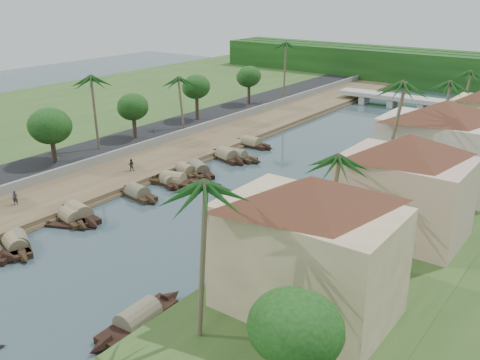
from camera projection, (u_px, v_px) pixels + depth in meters
The scene contains 43 objects.
ground at pixel (142, 242), 51.16m from camera, with size 220.00×220.00×0.00m, color #354950.
left_bank at pixel (165, 157), 75.02m from camera, with size 10.00×180.00×0.80m, color brown.
right_bank at pixel (410, 216), 55.57m from camera, with size 16.00×180.00×1.20m, color #324F1F.
road at pixel (124, 145), 79.63m from camera, with size 8.00×180.00×1.40m, color black.
retaining_wall at pixel (144, 145), 77.02m from camera, with size 0.40×180.00×1.10m, color gray.
far_left_fill at pixel (21, 120), 94.31m from camera, with size 45.00×220.00×1.35m, color #324F1F.
treeline at pixel (451, 71), 125.49m from camera, with size 120.00×14.00×8.00m.
bridge at pixel (408, 100), 105.08m from camera, with size 28.00×4.00×2.40m.
building_near at pixel (308, 244), 36.92m from camera, with size 14.85×14.85×10.20m.
building_mid at pixel (404, 184), 48.56m from camera, with size 14.11×14.11×9.70m.
building_far at pixel (441, 145), 59.63m from camera, with size 15.59×15.59×10.20m.
sampan_2 at pixel (15, 246), 49.63m from camera, with size 7.68×3.73×2.03m.
sampan_3 at pixel (19, 243), 50.19m from camera, with size 7.47×4.63×2.05m.
sampan_4 at pixel (70, 218), 55.47m from camera, with size 7.10×2.68×2.01m.
sampan_5 at pixel (78, 215), 56.20m from camera, with size 8.42×3.37×2.57m.
sampan_6 at pixel (138, 194), 61.83m from camera, with size 7.68×2.90×2.24m.
sampan_7 at pixel (168, 181), 65.77m from camera, with size 6.62×3.85×1.82m.
sampan_8 at pixel (174, 181), 65.77m from camera, with size 8.07×3.77×2.41m.
sampan_9 at pixel (199, 170), 69.73m from camera, with size 8.66×5.73×2.25m.
sampan_10 at pixel (185, 171), 69.33m from camera, with size 7.22×3.17×1.99m.
sampan_11 at pixel (226, 156), 75.12m from camera, with size 8.65×4.21×2.41m.
sampan_12 at pixel (235, 156), 75.36m from camera, with size 9.25×1.97×2.20m.
sampan_13 at pixel (251, 144), 81.08m from camera, with size 8.04×2.01×2.20m.
sampan_14 at pixel (138, 319), 38.77m from camera, with size 2.22×9.50×2.27m.
sampan_15 at pixel (280, 235), 51.81m from camera, with size 3.19×8.25×2.17m.
sampan_16 at pixel (333, 193), 62.21m from camera, with size 3.58×7.60×1.89m.
canoe_1 at pixel (65, 226), 54.31m from camera, with size 5.52×3.08×0.91m.
canoe_2 at pixel (206, 183), 66.18m from camera, with size 6.00×1.13×0.87m.
palm_0 at pixel (197, 186), 31.98m from camera, with size 3.20×3.20×12.53m.
palm_1 at pixel (332, 158), 44.31m from camera, with size 3.20×3.20×10.21m.
palm_2 at pixel (393, 85), 55.08m from camera, with size 3.20×3.20×14.09m.
palm_3 at pixel (447, 84), 67.38m from camera, with size 3.20×3.20×11.97m.
palm_5 at pixel (92, 79), 71.90m from camera, with size 3.20×3.20×11.61m.
palm_6 at pixel (181, 80), 83.24m from camera, with size 3.20×3.20×9.50m.
palm_7 at pixel (466, 73), 82.14m from camera, with size 3.20×3.20×10.92m.
palm_8 at pixel (285, 45), 102.76m from camera, with size 3.20×3.20×12.65m.
tree_2 at pixel (51, 127), 68.20m from camera, with size 5.43×5.43×7.01m.
tree_3 at pixel (133, 107), 78.99m from camera, with size 4.56×4.56×6.60m.
tree_4 at pixel (196, 87), 89.62m from camera, with size 4.57×4.57×7.46m.
tree_5 at pixel (249, 77), 101.30m from camera, with size 4.44×4.44×7.09m.
tree_7 at pixel (296, 329), 28.44m from camera, with size 4.85×4.85×6.91m.
person_near at pixel (15, 198), 57.56m from camera, with size 0.58×0.38×1.58m, color #2A2B33.
person_far at pixel (131, 165), 68.06m from camera, with size 0.76×0.59×1.57m, color #342D25.
Camera 1 is at (34.71, -31.50, 23.34)m, focal length 40.00 mm.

